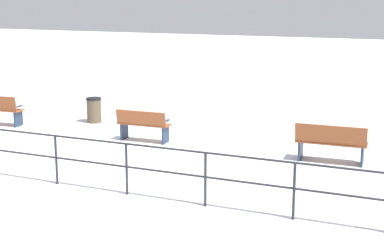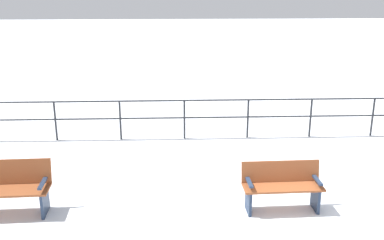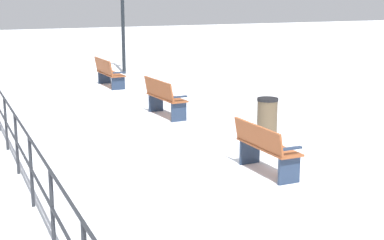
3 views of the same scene
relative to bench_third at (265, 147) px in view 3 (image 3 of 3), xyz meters
The scene contains 6 objects.
ground_plane 0.47m from the bench_third, ahead, with size 80.00×80.00×0.00m, color white.
bench_third is the anchor object (origin of this frame).
bench_fourth 4.96m from the bench_third, 89.40° to the left, with size 0.61×1.55×0.94m.
bench_fifth 9.93m from the bench_third, 89.93° to the left, with size 0.61×1.64×0.92m.
waterfront_railing 3.86m from the bench_third, behind, with size 0.05×23.30×1.05m.
trash_bin 2.96m from the bench_third, 58.55° to the left, with size 0.46×0.46×0.77m.
Camera 3 is at (-4.94, -8.14, 3.06)m, focal length 54.00 mm.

